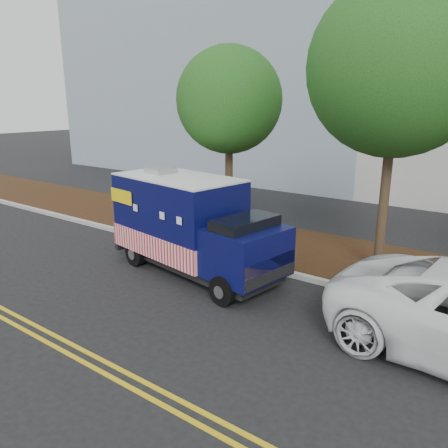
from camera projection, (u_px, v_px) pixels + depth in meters
The scene contains 9 objects.
ground at pixel (152, 261), 13.58m from camera, with size 120.00×120.00×0.00m, color black.
curb at pixel (182, 247), 14.65m from camera, with size 120.00×0.18×0.15m, color #9E9E99.
mulch_strip at pixel (219, 232), 16.28m from camera, with size 120.00×4.00×0.15m, color black.
centerline_near at pixel (14, 314), 10.12m from camera, with size 120.00×0.10×0.01m, color gold.
centerline_far at pixel (4, 319), 9.92m from camera, with size 120.00×0.10×0.01m, color gold.
tree_b at pixel (229, 101), 14.09m from camera, with size 3.43×3.43×6.53m.
tree_c at pixel (397, 67), 10.90m from camera, with size 4.53×4.53×7.87m.
sign_post at pixel (163, 206), 15.42m from camera, with size 0.06×0.06×2.40m, color #473828.
food_truck at pixel (190, 227), 12.44m from camera, with size 5.77×2.89×2.91m.
Camera 1 is at (9.35, -8.98, 4.76)m, focal length 35.00 mm.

